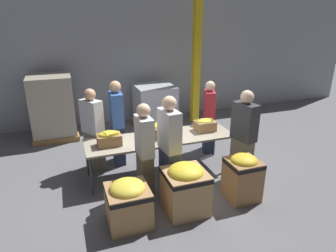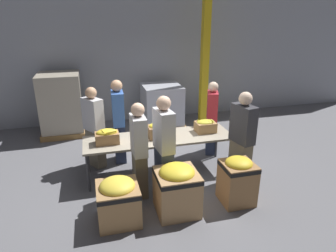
{
  "view_description": "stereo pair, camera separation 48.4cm",
  "coord_description": "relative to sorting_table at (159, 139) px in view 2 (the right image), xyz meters",
  "views": [
    {
      "loc": [
        -1.65,
        -5.09,
        3.02
      ],
      "look_at": [
        0.25,
        0.27,
        0.88
      ],
      "focal_mm": 32.0,
      "sensor_mm": 36.0,
      "label": 1
    },
    {
      "loc": [
        -1.19,
        -5.23,
        3.02
      ],
      "look_at": [
        0.25,
        0.27,
        0.88
      ],
      "focal_mm": 32.0,
      "sensor_mm": 36.0,
      "label": 2
    }
  ],
  "objects": [
    {
      "name": "donation_bin_1",
      "position": [
        -0.02,
        -1.31,
        -0.28
      ],
      "size": [
        0.66,
        0.66,
        0.83
      ],
      "color": "tan",
      "rests_on": "ground_plane"
    },
    {
      "name": "pallet_stack_1",
      "position": [
        0.67,
        2.56,
        -0.14
      ],
      "size": [
        1.13,
        1.13,
        1.19
      ],
      "color": "olive",
      "rests_on": "ground_plane"
    },
    {
      "name": "donation_bin_2",
      "position": [
        1.03,
        -1.31,
        -0.28
      ],
      "size": [
        0.53,
        0.53,
        0.82
      ],
      "color": "olive",
      "rests_on": "ground_plane"
    },
    {
      "name": "volunteer_3",
      "position": [
        -0.5,
        -0.67,
        0.12
      ],
      "size": [
        0.23,
        0.46,
        1.68
      ],
      "rotation": [
        0.0,
        0.0,
        1.59
      ],
      "color": "#6B604C",
      "rests_on": "ground_plane"
    },
    {
      "name": "volunteer_0",
      "position": [
        1.35,
        0.62,
        0.1
      ],
      "size": [
        0.36,
        0.49,
        1.65
      ],
      "rotation": [
        0.0,
        0.0,
        -1.93
      ],
      "color": "#2D3856",
      "rests_on": "ground_plane"
    },
    {
      "name": "volunteer_4",
      "position": [
        -1.21,
        0.62,
        0.12
      ],
      "size": [
        0.44,
        0.5,
        1.69
      ],
      "rotation": [
        0.0,
        0.0,
        -0.99
      ],
      "color": "#6B604C",
      "rests_on": "ground_plane"
    },
    {
      "name": "sorting_table",
      "position": [
        0.0,
        0.0,
        0.0
      ],
      "size": [
        2.88,
        0.84,
        0.77
      ],
      "color": "#9E937F",
      "rests_on": "ground_plane"
    },
    {
      "name": "volunteer_1",
      "position": [
        1.36,
        -0.76,
        0.16
      ],
      "size": [
        0.33,
        0.51,
        1.77
      ],
      "rotation": [
        0.0,
        0.0,
        1.78
      ],
      "color": "#6B604C",
      "rests_on": "ground_plane"
    },
    {
      "name": "wall_back",
      "position": [
        0.0,
        3.45,
        1.28
      ],
      "size": [
        16.0,
        0.08,
        4.0
      ],
      "color": "#9399A3",
      "rests_on": "ground_plane"
    },
    {
      "name": "volunteer_2",
      "position": [
        -0.7,
        0.74,
        0.16
      ],
      "size": [
        0.26,
        0.49,
        1.78
      ],
      "rotation": [
        0.0,
        0.0,
        -1.62
      ],
      "color": "#2D3856",
      "rests_on": "ground_plane"
    },
    {
      "name": "support_pillar",
      "position": [
        1.89,
        2.55,
        1.28
      ],
      "size": [
        0.2,
        0.2,
        4.0
      ],
      "color": "gold",
      "rests_on": "ground_plane"
    },
    {
      "name": "ground_plane",
      "position": [
        0.0,
        0.0,
        -0.72
      ],
      "size": [
        30.0,
        30.0,
        0.0
      ],
      "primitive_type": "plane",
      "color": "slate"
    },
    {
      "name": "banana_box_2",
      "position": [
        0.97,
        0.05,
        0.18
      ],
      "size": [
        0.39,
        0.3,
        0.26
      ],
      "color": "#A37A4C",
      "rests_on": "sorting_table"
    },
    {
      "name": "banana_box_1",
      "position": [
        0.03,
        0.02,
        0.19
      ],
      "size": [
        0.49,
        0.32,
        0.3
      ],
      "color": "olive",
      "rests_on": "sorting_table"
    },
    {
      "name": "volunteer_5",
      "position": [
        -0.09,
        -0.75,
        0.17
      ],
      "size": [
        0.29,
        0.5,
        1.79
      ],
      "rotation": [
        0.0,
        0.0,
        1.67
      ],
      "color": "#2D3856",
      "rests_on": "ground_plane"
    },
    {
      "name": "donation_bin_0",
      "position": [
        -0.95,
        -1.31,
        -0.34
      ],
      "size": [
        0.63,
        0.63,
        0.72
      ],
      "color": "#A37A4C",
      "rests_on": "ground_plane"
    },
    {
      "name": "banana_box_0",
      "position": [
        -0.99,
        -0.04,
        0.19
      ],
      "size": [
        0.43,
        0.29,
        0.28
      ],
      "color": "olive",
      "rests_on": "sorting_table"
    },
    {
      "name": "pallet_stack_0",
      "position": [
        -1.98,
        2.74,
        0.07
      ],
      "size": [
        1.12,
        1.12,
        1.6
      ],
      "color": "olive",
      "rests_on": "ground_plane"
    }
  ]
}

